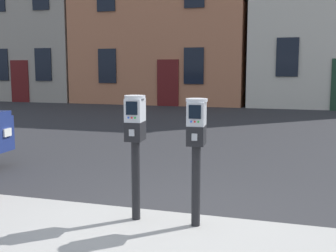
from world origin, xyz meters
name	(u,v)px	position (x,y,z in m)	size (l,w,h in m)	color
ground_plane	(167,230)	(0.00, 0.00, 0.00)	(160.00, 160.00, 0.00)	#28282B
parking_meter_near_kerb	(135,135)	(-0.30, -0.13, 1.05)	(0.23, 0.26, 1.32)	black
parking_meter_twin_adjacent	(196,139)	(0.35, -0.13, 1.04)	(0.23, 0.26, 1.31)	black
townhouse_orange_brick	(168,4)	(-5.17, 17.24, 4.95)	(8.35, 6.05, 9.89)	#B7704C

